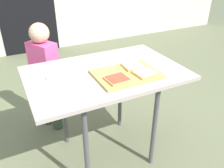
{
  "coord_description": "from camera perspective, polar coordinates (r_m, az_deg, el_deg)",
  "views": [
    {
      "loc": [
        -0.62,
        -1.35,
        1.49
      ],
      "look_at": [
        0.05,
        0.0,
        0.65
      ],
      "focal_mm": 37.41,
      "sensor_mm": 36.0,
      "label": 1
    }
  ],
  "objects": [
    {
      "name": "ground_plane",
      "position": [
        2.1,
        -1.32,
        -16.04
      ],
      "size": [
        16.0,
        16.0,
        0.0
      ],
      "primitive_type": "plane",
      "color": "#64694C"
    },
    {
      "name": "pizza_slice_near_left",
      "position": [
        1.5,
        1.47,
        1.27
      ],
      "size": [
        0.15,
        0.14,
        0.02
      ],
      "color": "#E19958",
      "rests_on": "cutting_board"
    },
    {
      "name": "cutting_board",
      "position": [
        1.6,
        3.53,
        2.45
      ],
      "size": [
        0.43,
        0.31,
        0.02
      ],
      "primitive_type": "cube",
      "color": "tan",
      "rests_on": "dining_table"
    },
    {
      "name": "dining_table",
      "position": [
        1.68,
        -1.58,
        0.98
      ],
      "size": [
        1.1,
        0.72,
        0.77
      ],
      "color": "#B09F97",
      "rests_on": "ground"
    },
    {
      "name": "pizza_slice_near_right",
      "position": [
        1.59,
        8.11,
        2.66
      ],
      "size": [
        0.15,
        0.14,
        0.02
      ],
      "color": "#E19958",
      "rests_on": "cutting_board"
    },
    {
      "name": "child_left",
      "position": [
        2.14,
        -16.01,
        2.76
      ],
      "size": [
        0.24,
        0.28,
        1.02
      ],
      "color": "#394B39",
      "rests_on": "ground"
    },
    {
      "name": "plate_white_left",
      "position": [
        1.62,
        -12.65,
        2.02
      ],
      "size": [
        0.19,
        0.19,
        0.01
      ],
      "primitive_type": "cylinder",
      "color": "white",
      "rests_on": "dining_table"
    },
    {
      "name": "pizza_slice_far_right",
      "position": [
        1.68,
        5.21,
        4.41
      ],
      "size": [
        0.15,
        0.14,
        0.02
      ],
      "color": "#E19958",
      "rests_on": "cutting_board"
    }
  ]
}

